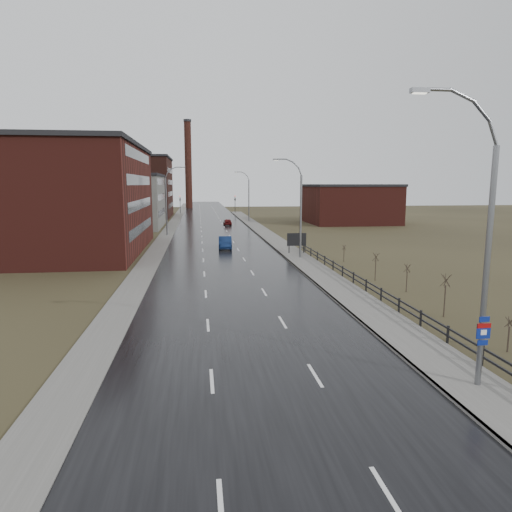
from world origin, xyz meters
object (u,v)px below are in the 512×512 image
object	(u,v)px
car_near	(225,243)
car_far	(228,222)
billboard	(297,240)
streetlight_main	(481,246)

from	to	relation	value
car_near	car_far	bearing A→B (deg)	88.24
car_near	car_far	size ratio (longest dim) A/B	1.22
car_far	billboard	bearing A→B (deg)	97.73
streetlight_main	car_near	bearing A→B (deg)	100.24
car_far	car_near	bearing A→B (deg)	85.30
car_far	streetlight_main	bearing A→B (deg)	93.32
billboard	streetlight_main	bearing A→B (deg)	-90.96
streetlight_main	car_far	world-z (taller)	streetlight_main
streetlight_main	billboard	bearing A→B (deg)	89.04
billboard	car_near	bearing A→B (deg)	146.02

